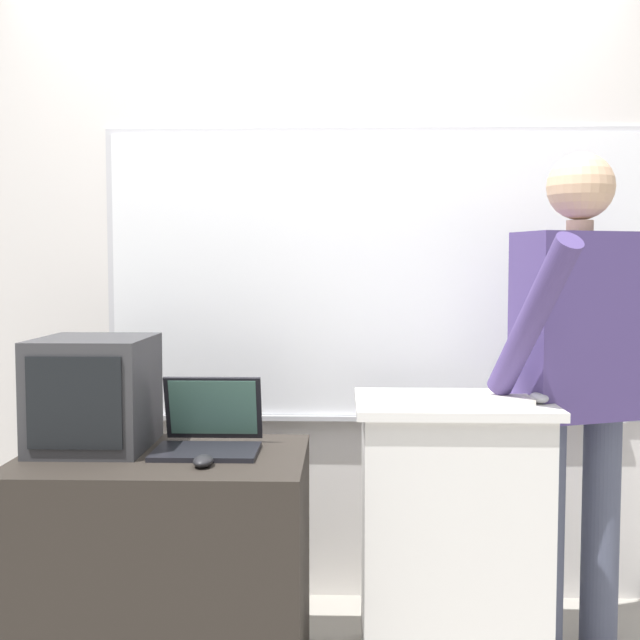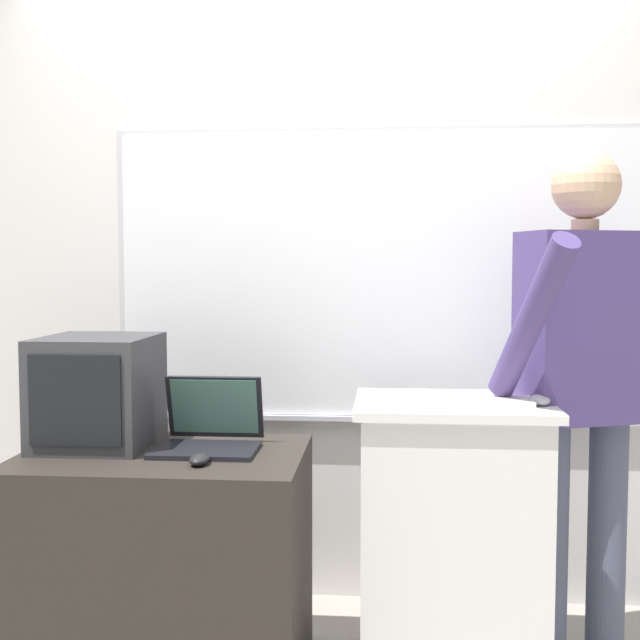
{
  "view_description": "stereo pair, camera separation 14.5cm",
  "coord_description": "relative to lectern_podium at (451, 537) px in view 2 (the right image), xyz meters",
  "views": [
    {
      "loc": [
        0.11,
        -2.19,
        1.37
      ],
      "look_at": [
        0.03,
        0.48,
        1.19
      ],
      "focal_mm": 45.0,
      "sensor_mm": 36.0,
      "label": 1
    },
    {
      "loc": [
        0.26,
        -2.18,
        1.37
      ],
      "look_at": [
        0.03,
        0.48,
        1.19
      ],
      "focal_mm": 45.0,
      "sensor_mm": 36.0,
      "label": 2
    }
  ],
  "objects": [
    {
      "name": "laptop",
      "position": [
        -0.81,
        -0.04,
        0.36
      ],
      "size": [
        0.34,
        0.31,
        0.23
      ],
      "color": "black",
      "rests_on": "side_desk"
    },
    {
      "name": "lectern_podium",
      "position": [
        0.0,
        0.0,
        0.0
      ],
      "size": [
        0.65,
        0.49,
        0.92
      ],
      "color": "silver",
      "rests_on": "ground_plane"
    },
    {
      "name": "person_presenter",
      "position": [
        0.44,
        0.08,
        0.55
      ],
      "size": [
        0.59,
        0.66,
        1.75
      ],
      "rotation": [
        0.0,
        0.0,
        0.35
      ],
      "color": "#474C60",
      "rests_on": "ground_plane"
    },
    {
      "name": "computer_mouse_by_laptop",
      "position": [
        -0.79,
        -0.27,
        0.31
      ],
      "size": [
        0.06,
        0.1,
        0.03
      ],
      "color": "black",
      "rests_on": "side_desk"
    },
    {
      "name": "crt_monitor",
      "position": [
        -1.2,
        -0.02,
        0.48
      ],
      "size": [
        0.36,
        0.42,
        0.37
      ],
      "color": "#333335",
      "rests_on": "side_desk"
    },
    {
      "name": "back_wall",
      "position": [
        -0.46,
        0.64,
        0.86
      ],
      "size": [
        6.4,
        0.17,
        2.64
      ],
      "color": "silver",
      "rests_on": "ground_plane"
    },
    {
      "name": "wireless_keyboard",
      "position": [
        0.02,
        -0.06,
        0.47
      ],
      "size": [
        0.45,
        0.13,
        0.02
      ],
      "color": "beige",
      "rests_on": "lectern_podium"
    },
    {
      "name": "side_desk",
      "position": [
        -0.95,
        -0.12,
        -0.08
      ],
      "size": [
        0.92,
        0.64,
        0.76
      ],
      "color": "#28231E",
      "rests_on": "ground_plane"
    },
    {
      "name": "computer_mouse_by_keyboard",
      "position": [
        0.27,
        -0.06,
        0.48
      ],
      "size": [
        0.06,
        0.1,
        0.03
      ],
      "color": "#BCBCC1",
      "rests_on": "lectern_podium"
    }
  ]
}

